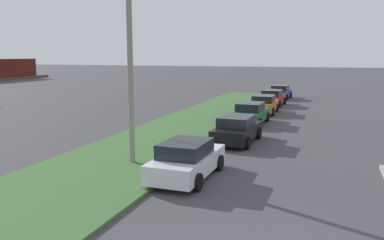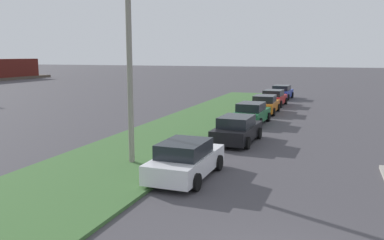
{
  "view_description": "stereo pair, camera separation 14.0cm",
  "coord_description": "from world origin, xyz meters",
  "views": [
    {
      "loc": [
        -7.91,
        -0.77,
        4.71
      ],
      "look_at": [
        12.06,
        6.18,
        1.23
      ],
      "focal_mm": 37.26,
      "sensor_mm": 36.0,
      "label": 1
    },
    {
      "loc": [
        -7.86,
        -0.9,
        4.71
      ],
      "look_at": [
        12.06,
        6.18,
        1.23
      ],
      "focal_mm": 37.26,
      "sensor_mm": 36.0,
      "label": 2
    }
  ],
  "objects": [
    {
      "name": "parked_car_red",
      "position": [
        29.58,
        4.3,
        0.72
      ],
      "size": [
        4.4,
        2.21,
        1.47
      ],
      "rotation": [
        0.0,
        0.0,
        -0.06
      ],
      "color": "red",
      "rests_on": "ground"
    },
    {
      "name": "parked_car_orange",
      "position": [
        24.36,
        4.26,
        0.72
      ],
      "size": [
        4.31,
        2.03,
        1.47
      ],
      "rotation": [
        0.0,
        0.0,
        -0.0
      ],
      "color": "orange",
      "rests_on": "ground"
    },
    {
      "name": "grass_median",
      "position": [
        10.0,
        7.92,
        0.06
      ],
      "size": [
        60.0,
        6.0,
        0.12
      ],
      "primitive_type": "cube",
      "color": "#3D6633",
      "rests_on": "ground"
    },
    {
      "name": "parked_car_black",
      "position": [
        12.83,
        3.87,
        0.72
      ],
      "size": [
        4.37,
        2.16,
        1.47
      ],
      "rotation": [
        0.0,
        0.0,
        -0.04
      ],
      "color": "black",
      "rests_on": "ground"
    },
    {
      "name": "parked_car_green",
      "position": [
        19.03,
        4.32,
        0.72
      ],
      "size": [
        4.38,
        2.17,
        1.47
      ],
      "rotation": [
        0.0,
        0.0,
        -0.05
      ],
      "color": "#1E6B38",
      "rests_on": "ground"
    },
    {
      "name": "parked_car_white",
      "position": [
        6.07,
        4.3,
        0.72
      ],
      "size": [
        4.34,
        2.09,
        1.47
      ],
      "rotation": [
        0.0,
        0.0,
        -0.02
      ],
      "color": "silver",
      "rests_on": "ground"
    },
    {
      "name": "streetlight",
      "position": [
        6.99,
        6.82,
        4.39
      ],
      "size": [
        0.79,
        2.86,
        7.5
      ],
      "color": "gray",
      "rests_on": "ground"
    },
    {
      "name": "parked_car_blue",
      "position": [
        35.61,
        4.29,
        0.72
      ],
      "size": [
        4.4,
        2.21,
        1.47
      ],
      "rotation": [
        0.0,
        0.0,
        -0.06
      ],
      "color": "#23389E",
      "rests_on": "ground"
    }
  ]
}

